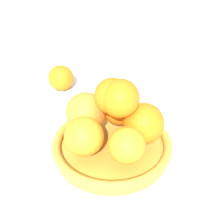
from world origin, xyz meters
name	(u,v)px	position (x,y,z in m)	size (l,w,h in m)	color
ground_plane	(112,151)	(0.00, 0.00, 0.00)	(4.00, 4.00, 0.00)	silver
fruit_bowl	(112,145)	(0.00, 0.00, 0.02)	(0.23, 0.23, 0.03)	gold
orange_pile	(113,116)	(0.01, 0.00, 0.08)	(0.18, 0.19, 0.13)	orange
stray_orange	(61,78)	(0.02, 0.27, 0.03)	(0.06, 0.06, 0.06)	orange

